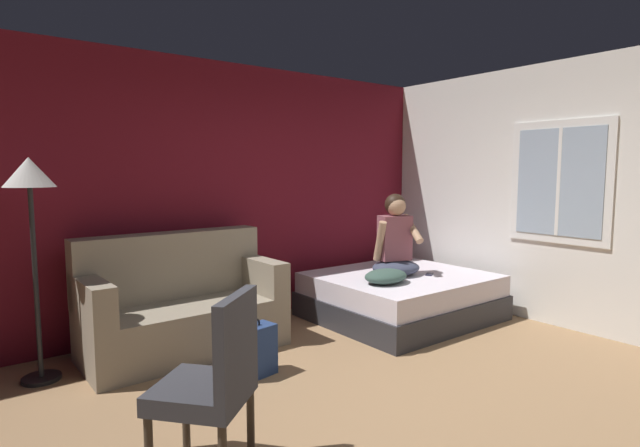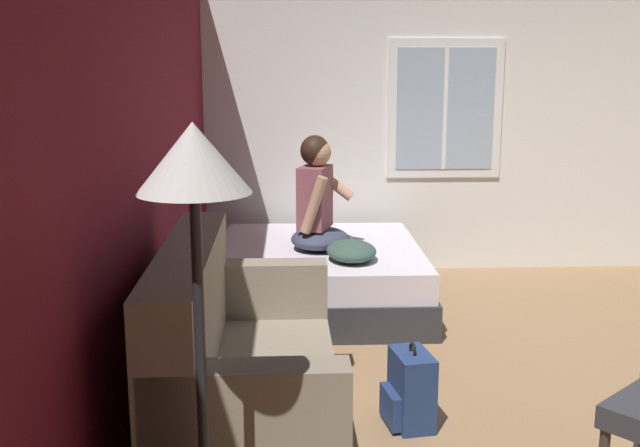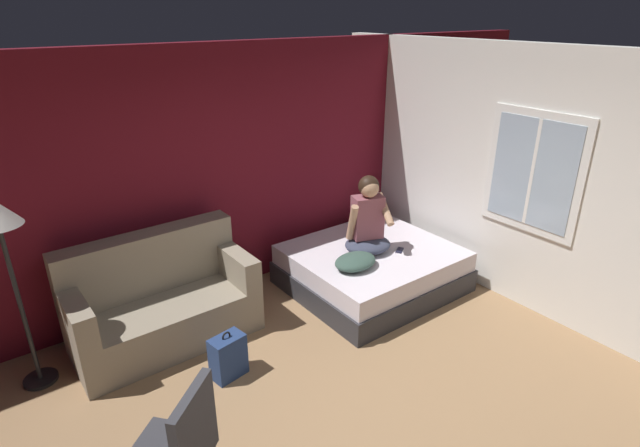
% 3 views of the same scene
% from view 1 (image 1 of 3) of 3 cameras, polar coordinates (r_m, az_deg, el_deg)
% --- Properties ---
extents(ground_plane, '(40.00, 40.00, 0.00)m').
position_cam_1_polar(ground_plane, '(3.56, 9.98, -20.74)').
color(ground_plane, '#93704C').
extents(wall_back_accent, '(10.27, 0.16, 2.70)m').
position_cam_1_polar(wall_back_accent, '(5.34, -11.17, 3.25)').
color(wall_back_accent, maroon).
rests_on(wall_back_accent, ground).
extents(wall_side_with_window, '(0.19, 6.53, 2.70)m').
position_cam_1_polar(wall_side_with_window, '(5.51, 29.70, 2.68)').
color(wall_side_with_window, silver).
rests_on(wall_side_with_window, ground).
extents(bed, '(1.79, 1.60, 0.48)m').
position_cam_1_polar(bed, '(5.58, 9.19, -8.18)').
color(bed, '#2D2D33').
rests_on(bed, ground).
extents(couch, '(1.71, 0.84, 1.04)m').
position_cam_1_polar(couch, '(4.66, -15.54, -9.17)').
color(couch, gray).
rests_on(couch, ground).
extents(side_chair, '(0.65, 0.65, 0.98)m').
position_cam_1_polar(side_chair, '(2.75, -12.04, -16.93)').
color(side_chair, '#382D23').
rests_on(side_chair, ground).
extents(person_seated, '(0.63, 0.58, 0.88)m').
position_cam_1_polar(person_seated, '(5.42, 8.61, -2.12)').
color(person_seated, '#383D51').
rests_on(person_seated, bed).
extents(backpack, '(0.33, 0.27, 0.46)m').
position_cam_1_polar(backpack, '(4.06, -7.42, -14.27)').
color(backpack, navy).
rests_on(backpack, ground).
extents(throw_pillow, '(0.50, 0.38, 0.14)m').
position_cam_1_polar(throw_pillow, '(5.05, 7.54, -5.99)').
color(throw_pillow, '#385147').
rests_on(throw_pillow, bed).
extents(cell_phone, '(0.16, 0.13, 0.01)m').
position_cam_1_polar(cell_phone, '(5.55, 12.38, -5.69)').
color(cell_phone, black).
rests_on(cell_phone, bed).
extents(floor_lamp, '(0.36, 0.36, 1.70)m').
position_cam_1_polar(floor_lamp, '(4.26, -30.20, 2.93)').
color(floor_lamp, black).
rests_on(floor_lamp, ground).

